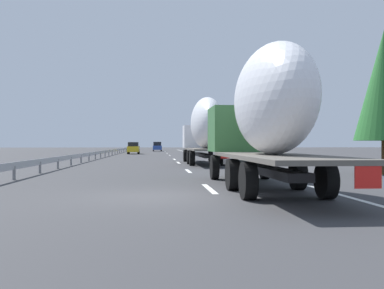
# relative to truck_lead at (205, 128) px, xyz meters

# --- Properties ---
(ground_plane) EXTENTS (260.00, 260.00, 0.00)m
(ground_plane) POSITION_rel_truck_lead_xyz_m (20.75, 3.60, -2.69)
(ground_plane) COLOR #38383A
(lane_stripe_0) EXTENTS (3.20, 0.20, 0.01)m
(lane_stripe_0) POSITION_rel_truck_lead_xyz_m (-17.25, 1.80, -2.68)
(lane_stripe_0) COLOR white
(lane_stripe_0) RESTS_ON ground_plane
(lane_stripe_1) EXTENTS (3.20, 0.20, 0.01)m
(lane_stripe_1) POSITION_rel_truck_lead_xyz_m (-7.72, 1.80, -2.68)
(lane_stripe_1) COLOR white
(lane_stripe_1) RESTS_ON ground_plane
(lane_stripe_2) EXTENTS (3.20, 0.20, 0.01)m
(lane_stripe_2) POSITION_rel_truck_lead_xyz_m (2.99, 1.80, -2.68)
(lane_stripe_2) COLOR white
(lane_stripe_2) RESTS_ON ground_plane
(lane_stripe_3) EXTENTS (3.20, 0.20, 0.01)m
(lane_stripe_3) POSITION_rel_truck_lead_xyz_m (10.63, 1.80, -2.68)
(lane_stripe_3) COLOR white
(lane_stripe_3) RESTS_ON ground_plane
(lane_stripe_4) EXTENTS (3.20, 0.20, 0.01)m
(lane_stripe_4) POSITION_rel_truck_lead_xyz_m (25.68, 1.80, -2.68)
(lane_stripe_4) COLOR white
(lane_stripe_4) RESTS_ON ground_plane
(lane_stripe_5) EXTENTS (3.20, 0.20, 0.01)m
(lane_stripe_5) POSITION_rel_truck_lead_xyz_m (24.05, 1.80, -2.68)
(lane_stripe_5) COLOR white
(lane_stripe_5) RESTS_ON ground_plane
(lane_stripe_6) EXTENTS (3.20, 0.20, 0.01)m
(lane_stripe_6) POSITION_rel_truck_lead_xyz_m (38.17, 1.80, -2.68)
(lane_stripe_6) COLOR white
(lane_stripe_6) RESTS_ON ground_plane
(lane_stripe_7) EXTENTS (3.20, 0.20, 0.01)m
(lane_stripe_7) POSITION_rel_truck_lead_xyz_m (55.49, 1.80, -2.68)
(lane_stripe_7) COLOR white
(lane_stripe_7) RESTS_ON ground_plane
(lane_stripe_8) EXTENTS (3.20, 0.20, 0.01)m
(lane_stripe_8) POSITION_rel_truck_lead_xyz_m (53.34, 1.80, -2.68)
(lane_stripe_8) COLOR white
(lane_stripe_8) RESTS_ON ground_plane
(edge_line_right) EXTENTS (110.00, 0.20, 0.01)m
(edge_line_right) POSITION_rel_truck_lead_xyz_m (25.75, -1.90, -2.68)
(edge_line_right) COLOR white
(edge_line_right) RESTS_ON ground_plane
(truck_lead) EXTENTS (12.91, 2.55, 4.85)m
(truck_lead) POSITION_rel_truck_lead_xyz_m (0.00, 0.00, 0.00)
(truck_lead) COLOR silver
(truck_lead) RESTS_ON ground_plane
(truck_trailing) EXTENTS (12.32, 2.55, 4.60)m
(truck_trailing) POSITION_rel_truck_lead_xyz_m (-17.60, -0.00, -0.16)
(truck_trailing) COLOR #387038
(truck_trailing) RESTS_ON ground_plane
(car_blue_sedan) EXTENTS (4.59, 1.83, 1.93)m
(car_blue_sedan) POSITION_rel_truck_lead_xyz_m (57.40, 3.33, -1.72)
(car_blue_sedan) COLOR #28479E
(car_blue_sedan) RESTS_ON ground_plane
(car_yellow_coupe) EXTENTS (4.62, 1.73, 1.78)m
(car_yellow_coupe) POSITION_rel_truck_lead_xyz_m (33.67, 6.99, -1.78)
(car_yellow_coupe) COLOR gold
(car_yellow_coupe) RESTS_ON ground_plane
(road_sign) EXTENTS (0.10, 0.90, 3.08)m
(road_sign) POSITION_rel_truck_lead_xyz_m (22.99, -3.10, -0.56)
(road_sign) COLOR gray
(road_sign) RESTS_ON ground_plane
(tree_0) EXTENTS (3.11, 3.11, 5.74)m
(tree_0) POSITION_rel_truck_lead_xyz_m (67.57, -6.73, 0.86)
(tree_0) COLOR #472D19
(tree_0) RESTS_ON ground_plane
(tree_1) EXTENTS (3.71, 3.71, 6.59)m
(tree_1) POSITION_rel_truck_lead_xyz_m (61.89, -6.84, 1.28)
(tree_1) COLOR #472D19
(tree_1) RESTS_ON ground_plane
(tree_2) EXTENTS (3.46, 3.46, 6.55)m
(tree_2) POSITION_rel_truck_lead_xyz_m (42.05, -7.98, 1.45)
(tree_2) COLOR #472D19
(tree_2) RESTS_ON ground_plane
(tree_3) EXTENTS (2.89, 2.89, 7.20)m
(tree_3) POSITION_rel_truck_lead_xyz_m (-11.40, -7.63, 1.75)
(tree_3) COLOR #472D19
(tree_3) RESTS_ON ground_plane
(guardrail_median) EXTENTS (94.00, 0.10, 0.76)m
(guardrail_median) POSITION_rel_truck_lead_xyz_m (23.75, 9.60, -2.11)
(guardrail_median) COLOR #9EA0A5
(guardrail_median) RESTS_ON ground_plane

